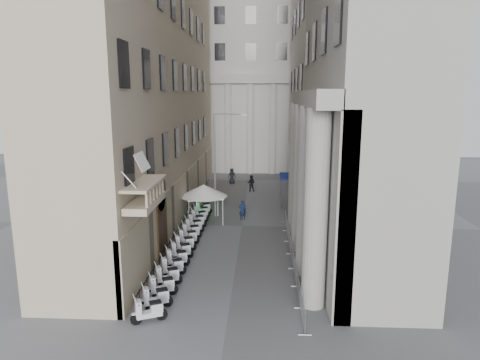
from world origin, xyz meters
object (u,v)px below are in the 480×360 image
object	(u,v)px
street_lamp	(219,155)
pedestrian_a	(242,210)
info_kiosk	(195,207)
pedestrian_b	(251,183)
security_tent	(208,192)
scooter_0	(150,322)

from	to	relation	value
street_lamp	pedestrian_a	xyz separation A→B (m)	(2.07, -0.97, -4.61)
info_kiosk	pedestrian_a	size ratio (longest dim) A/B	1.19
street_lamp	pedestrian_b	world-z (taller)	street_lamp
security_tent	pedestrian_a	xyz separation A→B (m)	(2.83, 1.03, -1.83)
pedestrian_a	info_kiosk	bearing A→B (deg)	-17.97
info_kiosk	pedestrian_a	distance (m)	4.16
street_lamp	pedestrian_b	bearing A→B (deg)	83.54
scooter_0	info_kiosk	size ratio (longest dim) A/B	0.74
scooter_0	street_lamp	bearing A→B (deg)	-29.07
scooter_0	security_tent	xyz separation A→B (m)	(0.79, 16.11, 2.68)
pedestrian_a	street_lamp	bearing A→B (deg)	-40.17
pedestrian_b	pedestrian_a	bearing A→B (deg)	98.85
security_tent	info_kiosk	world-z (taller)	security_tent
scooter_0	pedestrian_b	world-z (taller)	pedestrian_b
street_lamp	pedestrian_b	distance (m)	11.32
pedestrian_a	pedestrian_b	bearing A→B (deg)	-107.51
scooter_0	pedestrian_a	bearing A→B (deg)	-36.11
security_tent	pedestrian_b	distance (m)	12.62
scooter_0	pedestrian_b	size ratio (longest dim) A/B	0.83
scooter_0	info_kiosk	bearing A→B (deg)	-22.44
security_tent	pedestrian_b	world-z (taller)	security_tent
street_lamp	pedestrian_a	distance (m)	5.15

